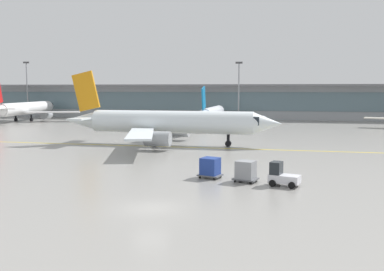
% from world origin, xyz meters
% --- Properties ---
extents(ground_plane, '(400.00, 400.00, 0.00)m').
position_xyz_m(ground_plane, '(0.00, 0.00, 0.00)').
color(ground_plane, gray).
extents(taxiway_centreline_stripe, '(109.99, 2.39, 0.01)m').
position_xyz_m(taxiway_centreline_stripe, '(-6.50, 31.49, 0.00)').
color(taxiway_centreline_stripe, yellow).
rests_on(taxiway_centreline_stripe, ground_plane).
extents(terminal_concourse, '(190.88, 11.00, 9.60)m').
position_xyz_m(terminal_concourse, '(0.00, 92.63, 4.92)').
color(terminal_concourse, '#9EA3A8').
rests_on(terminal_concourse, ground_plane).
extents(gate_airplane_0, '(29.91, 32.19, 10.66)m').
position_xyz_m(gate_airplane_0, '(-55.37, 73.07, 3.20)').
color(gate_airplane_0, white).
rests_on(gate_airplane_0, ground_plane).
extents(gate_airplane_1, '(25.22, 27.09, 8.98)m').
position_xyz_m(gate_airplane_1, '(-5.83, 71.36, 2.69)').
color(gate_airplane_1, silver).
rests_on(gate_airplane_1, ground_plane).
extents(taxiing_regional_jet, '(33.80, 31.50, 11.22)m').
position_xyz_m(taxiing_regional_jet, '(-6.93, 33.50, 3.36)').
color(taxiing_regional_jet, white).
rests_on(taxiing_regional_jet, ground_plane).
extents(baggage_tug, '(2.90, 2.24, 2.10)m').
position_xyz_m(baggage_tug, '(9.28, 9.00, 0.89)').
color(baggage_tug, silver).
rests_on(baggage_tug, ground_plane).
extents(cargo_dolly_lead, '(2.48, 2.16, 1.94)m').
position_xyz_m(cargo_dolly_lead, '(6.06, 10.01, 1.05)').
color(cargo_dolly_lead, '#595B60').
rests_on(cargo_dolly_lead, ground_plane).
extents(cargo_dolly_trailing, '(2.48, 2.16, 1.94)m').
position_xyz_m(cargo_dolly_trailing, '(2.63, 11.09, 1.05)').
color(cargo_dolly_trailing, '#595B60').
rests_on(cargo_dolly_trailing, ground_plane).
extents(apron_light_mast_0, '(1.80, 0.36, 16.25)m').
position_xyz_m(apron_light_mast_0, '(-62.61, 85.55, 8.82)').
color(apron_light_mast_0, gray).
rests_on(apron_light_mast_0, ground_plane).
extents(apron_light_mast_1, '(1.80, 0.36, 15.35)m').
position_xyz_m(apron_light_mast_1, '(-0.57, 83.08, 8.37)').
color(apron_light_mast_1, gray).
rests_on(apron_light_mast_1, ground_plane).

